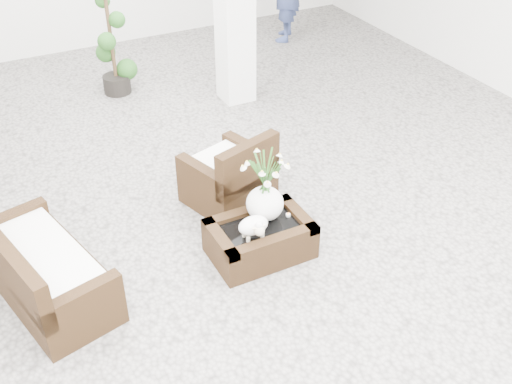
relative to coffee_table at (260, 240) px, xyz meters
name	(u,v)px	position (x,y,z in m)	size (l,w,h in m)	color
ground	(251,240)	(0.01, 0.21, -0.16)	(11.00, 11.00, 0.00)	gray
coffee_table	(260,240)	(0.00, 0.00, 0.00)	(0.90, 0.60, 0.31)	#331F0F
sheep_figurine	(253,227)	(-0.12, -0.10, 0.26)	(0.28, 0.23, 0.21)	white
planter_narcissus	(265,181)	(0.10, 0.10, 0.56)	(0.44, 0.44, 0.80)	white
tealight	(288,215)	(0.30, 0.02, 0.17)	(0.04, 0.04, 0.03)	white
armchair	(227,168)	(0.10, 0.90, 0.24)	(0.75, 0.72, 0.80)	#331F0F
loveseat	(44,261)	(-1.82, 0.34, 0.22)	(1.39, 0.67, 0.74)	#331F0F
topiary	(111,39)	(-0.15, 3.90, 0.61)	(0.41, 0.41, 1.53)	#1E4817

